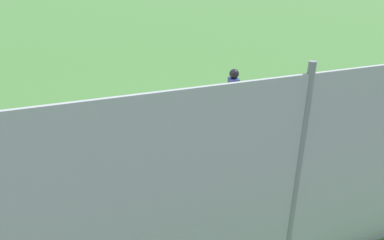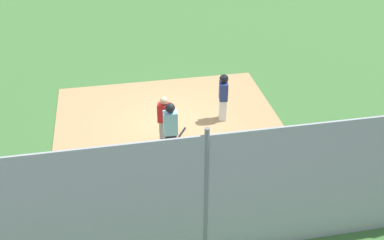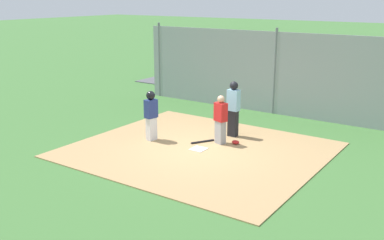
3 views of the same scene
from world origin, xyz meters
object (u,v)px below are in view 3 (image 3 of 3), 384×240
object	(u,v)px
parked_car_silver	(383,85)
runner	(151,112)
catcher_mask	(236,142)
parked_car_dark	(213,68)
home_plate	(199,149)
umpire	(233,107)
catcher	(221,119)
baseball_bat	(202,142)

from	to	relation	value
parked_car_silver	runner	bearing A→B (deg)	-114.67
catcher_mask	parked_car_dark	bearing A→B (deg)	-54.51
parked_car_silver	home_plate	bearing A→B (deg)	-106.39
runner	umpire	bearing A→B (deg)	52.57
umpire	parked_car_dark	world-z (taller)	umpire
catcher	parked_car_silver	size ratio (longest dim) A/B	0.37
baseball_bat	parked_car_dark	bearing A→B (deg)	-118.51
parked_car_dark	catcher_mask	bearing A→B (deg)	120.11
catcher_mask	baseball_bat	bearing A→B (deg)	25.85
catcher	runner	xyz separation A→B (m)	(2.01, 0.94, 0.12)
umpire	catcher_mask	xyz separation A→B (m)	(-0.49, 0.68, -0.92)
runner	parked_car_silver	distance (m)	11.64
catcher	umpire	size ratio (longest dim) A/B	0.84
home_plate	parked_car_dark	size ratio (longest dim) A/B	0.10
parked_car_silver	catcher_mask	bearing A→B (deg)	-104.22
catcher	runner	bearing A→B (deg)	-45.93
runner	parked_car_silver	xyz separation A→B (m)	(-4.73, -10.63, -0.33)
umpire	catcher_mask	distance (m)	1.24
catcher	umpire	distance (m)	0.91
umpire	runner	bearing A→B (deg)	-45.34
baseball_bat	parked_car_dark	xyz separation A→B (m)	(5.80, -9.91, 0.55)
catcher	baseball_bat	distance (m)	0.95
baseball_bat	runner	bearing A→B (deg)	-34.09
baseball_bat	catcher_mask	world-z (taller)	catcher_mask
catcher	runner	size ratio (longest dim) A/B	0.96
catcher	catcher_mask	bearing A→B (deg)	134.78
parked_car_dark	umpire	bearing A→B (deg)	120.09
home_plate	umpire	distance (m)	2.01
home_plate	runner	size ratio (longest dim) A/B	0.27
parked_car_silver	parked_car_dark	world-z (taller)	same
runner	baseball_bat	size ratio (longest dim) A/B	2.02
home_plate	parked_car_silver	distance (m)	10.97
home_plate	catcher_mask	distance (m)	1.27
parked_car_silver	parked_car_dark	bearing A→B (deg)	179.44
umpire	baseball_bat	bearing A→B (deg)	-20.18
home_plate	catcher	bearing A→B (deg)	-106.10
catcher	parked_car_dark	xyz separation A→B (m)	(6.31, -9.67, -0.21)
catcher	umpire	world-z (taller)	umpire
umpire	parked_car_dark	bearing A→B (deg)	-142.83
umpire	runner	size ratio (longest dim) A/B	1.14
umpire	catcher	bearing A→B (deg)	4.91
baseball_bat	parked_car_dark	distance (m)	11.50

